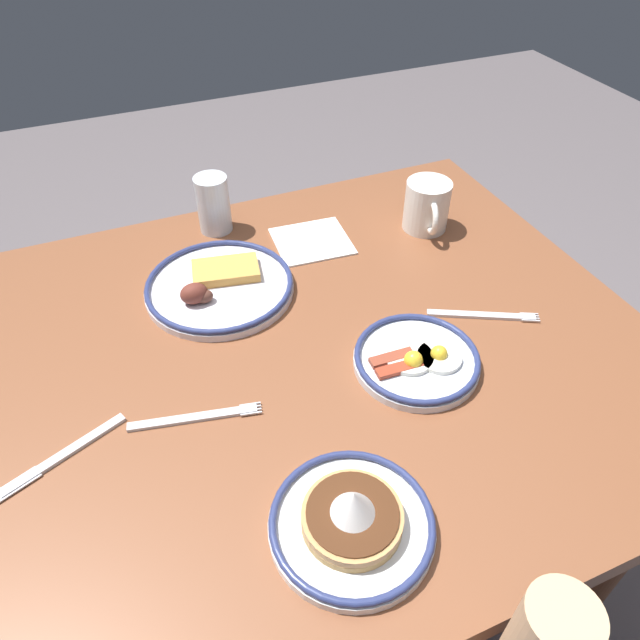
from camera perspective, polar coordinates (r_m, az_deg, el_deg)
The scene contains 11 objects.
ground_plane at distance 1.61m, azimuth -0.74°, elevation -22.16°, with size 6.00×6.00×0.00m, color #625A5C.
dining_table at distance 1.05m, azimuth -1.06°, elevation -6.21°, with size 1.16×0.98×0.76m.
plate_near_main at distance 1.09m, azimuth -9.86°, elevation 3.33°, with size 0.27×0.27×0.05m.
plate_center_pancakes at distance 0.77m, azimuth 3.13°, elevation -18.96°, with size 0.21×0.21×0.08m.
plate_far_companion at distance 0.95m, azimuth 9.42°, elevation -3.79°, with size 0.20×0.20×0.04m.
coffee_mug at distance 1.25m, azimuth 10.40°, elevation 10.91°, with size 0.09×0.13×0.10m.
drinking_glass at distance 1.25m, azimuth -10.32°, elevation 10.81°, with size 0.07×0.07×0.12m.
paper_napkin at distance 1.21m, azimuth -0.79°, elevation 7.69°, with size 0.15×0.14×0.00m, color white.
fork_near at distance 0.90m, azimuth -11.97°, elevation -9.27°, with size 0.20×0.06×0.01m.
fork_far at distance 1.07m, azimuth 15.65°, elevation 0.43°, with size 0.18×0.10×0.01m.
butter_knife at distance 0.91m, azimuth -24.59°, elevation -12.45°, with size 0.21×0.10×0.01m.
Camera 1 is at (0.25, 0.65, 1.45)m, focal length 32.83 mm.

